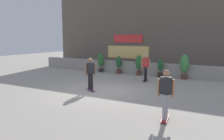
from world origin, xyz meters
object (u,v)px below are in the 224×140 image
at_px(potted_plant_2, 139,64).
at_px(potted_plant_3, 160,68).
at_px(potted_plant_0, 101,61).
at_px(potted_plant_1, 119,64).
at_px(potted_plant_4, 184,65).
at_px(skater_by_wall_right, 90,73).
at_px(skater_far_left, 146,66).
at_px(skater_mid_plaza, 166,93).

distance_m(potted_plant_2, potted_plant_3, 1.60).
relative_size(potted_plant_0, potted_plant_2, 1.02).
bearing_deg(potted_plant_0, potted_plant_1, 0.00).
height_order(potted_plant_4, skater_by_wall_right, skater_by_wall_right).
bearing_deg(skater_by_wall_right, potted_plant_0, 116.70).
xyz_separation_m(potted_plant_0, skater_far_left, (4.39, -1.85, 0.08)).
xyz_separation_m(skater_far_left, skater_by_wall_right, (-1.55, -3.79, 0.00)).
relative_size(potted_plant_0, potted_plant_4, 0.92).
distance_m(potted_plant_4, skater_mid_plaza, 8.03).
height_order(potted_plant_2, potted_plant_3, potted_plant_2).
bearing_deg(potted_plant_0, skater_far_left, -22.86).
height_order(potted_plant_2, skater_by_wall_right, skater_by_wall_right).
relative_size(potted_plant_1, potted_plant_2, 0.90).
xyz_separation_m(potted_plant_3, skater_mid_plaza, (2.58, -7.97, 0.29)).
bearing_deg(potted_plant_4, skater_mid_plaza, -82.98).
height_order(skater_mid_plaza, skater_by_wall_right, same).
distance_m(potted_plant_1, potted_plant_4, 4.81).
bearing_deg(potted_plant_0, skater_mid_plaza, -47.29).
bearing_deg(skater_mid_plaza, skater_far_left, 115.84).
bearing_deg(potted_plant_4, potted_plant_0, -180.00).
relative_size(potted_plant_1, skater_by_wall_right, 0.78).
distance_m(potted_plant_0, skater_by_wall_right, 6.32).
xyz_separation_m(skater_mid_plaza, skater_by_wall_right, (-4.52, 2.32, 0.00)).
relative_size(potted_plant_1, potted_plant_3, 1.08).
bearing_deg(potted_plant_3, skater_mid_plaza, -72.09).
bearing_deg(potted_plant_3, potted_plant_1, -180.00).
distance_m(potted_plant_3, skater_far_left, 1.91).
distance_m(potted_plant_0, potted_plant_4, 6.38).
height_order(potted_plant_0, potted_plant_2, potted_plant_0).
xyz_separation_m(potted_plant_1, skater_by_wall_right, (1.27, -5.65, 0.20)).
relative_size(potted_plant_4, skater_far_left, 0.95).
bearing_deg(potted_plant_4, skater_by_wall_right, -122.04).
bearing_deg(skater_by_wall_right, potted_plant_1, 102.68).
relative_size(skater_mid_plaza, skater_by_wall_right, 1.00).
distance_m(potted_plant_1, potted_plant_2, 1.62).
height_order(potted_plant_0, skater_mid_plaza, skater_mid_plaza).
bearing_deg(skater_far_left, skater_by_wall_right, -112.27).
height_order(potted_plant_0, skater_by_wall_right, skater_by_wall_right).
bearing_deg(potted_plant_4, potted_plant_3, 180.00).
xyz_separation_m(potted_plant_1, skater_mid_plaza, (5.79, -7.97, 0.20)).
xyz_separation_m(potted_plant_1, potted_plant_3, (3.21, 0.00, -0.09)).
bearing_deg(potted_plant_2, potted_plant_3, 0.00).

